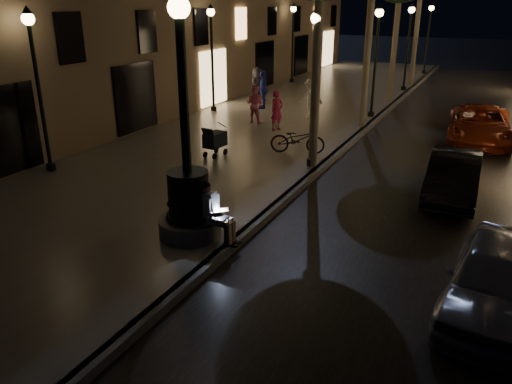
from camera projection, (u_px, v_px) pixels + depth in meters
The scene contains 23 objects.
ground at pixel (372, 126), 21.82m from camera, with size 120.00×120.00×0.00m, color black.
cobble_lane at pixel (444, 133), 20.60m from camera, with size 6.00×45.00×0.02m, color black.
promenade at pixel (287, 115), 23.41m from camera, with size 8.00×45.00×0.20m, color slate.
curb_strip at pixel (372, 124), 21.79m from camera, with size 0.25×45.00×0.20m, color #59595B.
fountain_lamppost at pixel (188, 193), 10.86m from camera, with size 1.40×1.40×5.21m.
seated_man_laptop at pixel (213, 210), 10.72m from camera, with size 0.98×0.33×1.35m.
lamp_curb_a at pixel (315, 68), 14.90m from camera, with size 0.36×0.36×4.81m.
lamp_curb_b at pixel (377, 47), 21.62m from camera, with size 0.36×0.36×4.81m.
lamp_curb_c at pixel (409, 36), 28.35m from camera, with size 0.36×0.36×4.81m.
lamp_curb_d at pixel (429, 29), 35.08m from camera, with size 0.36×0.36×4.81m.
lamp_left_a at pixel (36, 71), 14.41m from camera, with size 0.36×0.36×4.81m.
lamp_left_b at pixel (212, 45), 22.82m from camera, with size 0.36×0.36×4.81m.
lamp_left_c at pixel (293, 33), 31.23m from camera, with size 0.36×0.36×4.81m.
stroller at pixel (215, 140), 16.67m from camera, with size 0.55×1.14×1.15m.
car_front at pixel (495, 279), 8.58m from camera, with size 1.52×3.79×1.29m, color #A8ABB0.
car_second at pixel (453, 176), 13.71m from camera, with size 1.32×3.78×1.24m, color black.
car_third at pixel (480, 125), 19.12m from camera, with size 2.25×4.88×1.36m, color maroon.
pedestrian_red at pixel (277, 111), 20.04m from camera, with size 0.58×0.38×1.59m, color #CA2856.
pedestrian_pink at pixel (255, 104), 21.25m from camera, with size 0.79×0.62×1.63m, color pink.
pedestrian_white at pixel (311, 98), 22.19m from camera, with size 1.12×0.64×1.73m, color white.
pedestrian_blue at pixel (263, 90), 24.11m from camera, with size 1.06×0.44×1.81m, color #292E96.
pedestrian_dark at pixel (257, 86), 25.21m from camera, with size 0.89×0.58×1.81m, color #323237.
bicycle at pixel (298, 139), 17.06m from camera, with size 0.65×1.86×0.98m, color black.
Camera 1 is at (4.73, -6.49, 5.12)m, focal length 35.00 mm.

